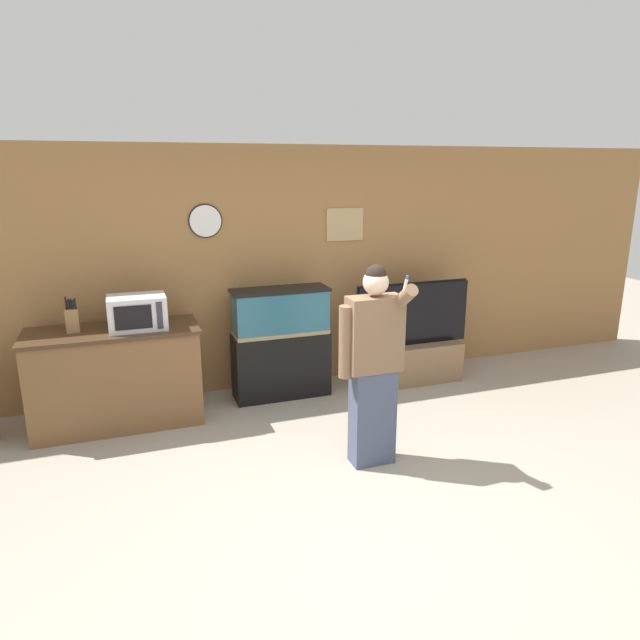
# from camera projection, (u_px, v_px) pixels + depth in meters

# --- Properties ---
(ground_plane) EXTENTS (18.00, 18.00, 0.00)m
(ground_plane) POSITION_uv_depth(u_px,v_px,m) (371.00, 508.00, 4.10)
(ground_plane) COLOR gray
(wall_back_paneled) EXTENTS (10.00, 0.08, 2.60)m
(wall_back_paneled) POSITION_uv_depth(u_px,v_px,m) (273.00, 269.00, 6.15)
(wall_back_paneled) COLOR olive
(wall_back_paneled) RESTS_ON ground_plane
(counter_island) EXTENTS (1.55, 0.67, 0.93)m
(counter_island) POSITION_uv_depth(u_px,v_px,m) (116.00, 377.00, 5.34)
(counter_island) COLOR brown
(counter_island) RESTS_ON ground_plane
(microwave) EXTENTS (0.51, 0.37, 0.31)m
(microwave) POSITION_uv_depth(u_px,v_px,m) (137.00, 312.00, 5.21)
(microwave) COLOR silver
(microwave) RESTS_ON counter_island
(knife_block) EXTENTS (0.11, 0.09, 0.32)m
(knife_block) POSITION_uv_depth(u_px,v_px,m) (72.00, 319.00, 5.10)
(knife_block) COLOR olive
(knife_block) RESTS_ON counter_island
(aquarium_on_stand) EXTENTS (1.01, 0.36, 1.17)m
(aquarium_on_stand) POSITION_uv_depth(u_px,v_px,m) (281.00, 343.00, 5.97)
(aquarium_on_stand) COLOR black
(aquarium_on_stand) RESTS_ON ground_plane
(tv_on_stand) EXTENTS (1.36, 0.40, 1.15)m
(tv_on_stand) POSITION_uv_depth(u_px,v_px,m) (412.00, 353.00, 6.44)
(tv_on_stand) COLOR brown
(tv_on_stand) RESTS_ON ground_plane
(person_standing) EXTENTS (0.52, 0.39, 1.66)m
(person_standing) POSITION_uv_depth(u_px,v_px,m) (373.00, 364.00, 4.52)
(person_standing) COLOR #424C66
(person_standing) RESTS_ON ground_plane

